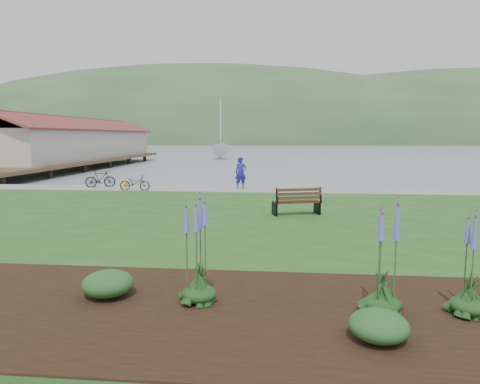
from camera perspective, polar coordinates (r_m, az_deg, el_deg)
The scene contains 17 objects.
ground at distance 17.22m, azimuth -1.72°, elevation -3.93°, with size 600.00×600.00×0.00m, color slate.
lawn at distance 15.24m, azimuth -2.69°, elevation -4.67°, with size 34.00×20.00×0.40m, color #23511C.
shoreline_path at distance 23.92m, azimuth 0.39°, elevation 0.31°, with size 34.00×2.20×0.03m, color gray.
garden_bed at distance 7.60m, azimuth 11.89°, elevation -15.84°, with size 24.00×4.40×0.04m, color black.
far_hillside at distance 187.61m, azimuth 11.17°, elevation 6.31°, with size 580.00×80.00×38.00m, color #325831, non-canonical shape.
pier_pavilion at distance 49.50m, azimuth -21.09°, elevation 6.11°, with size 8.00×36.00×5.40m.
park_bench at distance 16.43m, azimuth 7.63°, elevation -1.18°, with size 1.91×1.21×1.10m.
person at distance 24.43m, azimuth 0.11°, elevation 2.93°, with size 0.77×0.53×2.13m, color navy.
bicycle_a at distance 24.20m, azimuth -13.86°, elevation 1.19°, with size 1.69×0.59×0.88m, color black.
bicycle_b at distance 26.29m, azimuth -18.14°, elevation 1.67°, with size 1.70×0.49×1.02m, color black.
sailboat at distance 63.89m, azimuth -2.59°, elevation 4.43°, with size 10.60×10.79×27.94m, color silver.
pannier at distance 25.77m, azimuth -15.12°, elevation 0.90°, with size 0.20×0.31×0.33m, color yellow.
echium_0 at distance 7.61m, azimuth 18.62°, elevation -9.45°, with size 0.62×0.62×2.12m.
echium_1 at distance 8.13m, azimuth 28.51°, elevation -8.84°, with size 0.62×0.62×2.14m.
echium_4 at distance 7.67m, azimuth -5.50°, elevation -7.56°, with size 0.62×0.62×2.38m.
shrub_0 at distance 8.50m, azimuth -17.19°, elevation -11.59°, with size 0.95×0.95×0.47m, color #1E4C21.
shrub_1 at distance 6.84m, azimuth 18.01°, elevation -16.59°, with size 0.87×0.87×0.44m, color #1E4C21.
Camera 1 is at (2.17, -16.73, 3.41)m, focal length 32.00 mm.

